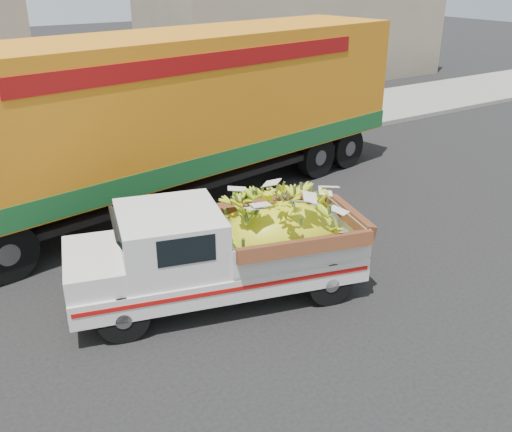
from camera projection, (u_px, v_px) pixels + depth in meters
ground at (187, 326)px, 8.81m from camera, size 100.00×100.00×0.00m
curb at (58, 185)px, 14.24m from camera, size 60.00×0.25×0.15m
sidewalk at (37, 163)px, 15.86m from camera, size 60.00×4.00×0.14m
building_right at (295, 14)px, 26.96m from camera, size 14.00×6.00×6.00m
pickup_truck at (238, 247)px, 9.32m from camera, size 4.99×2.89×1.65m
semi_trailer at (181, 111)px, 12.71m from camera, size 12.07×4.38×3.80m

